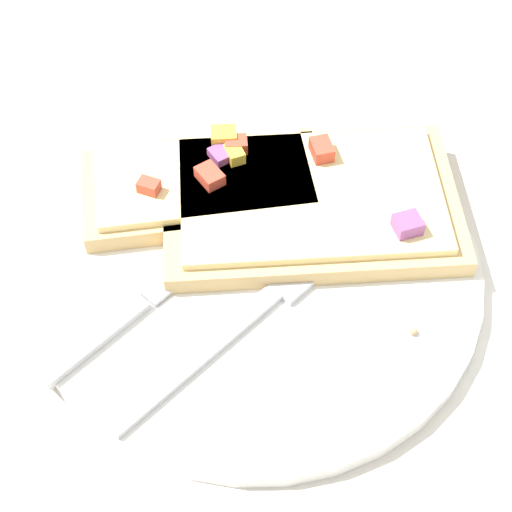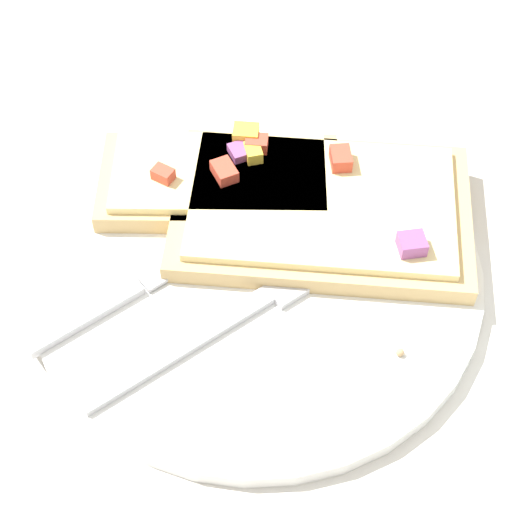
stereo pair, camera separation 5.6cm
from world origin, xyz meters
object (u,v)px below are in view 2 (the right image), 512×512
object	(u,v)px
plate	(256,271)
pizza_slice_corner	(220,179)
knife	(149,277)
fork	(251,305)
pizza_slice_main	(322,209)

from	to	relation	value
plate	pizza_slice_corner	xyz separation A→B (m)	(0.03, 0.07, 0.02)
knife	plate	bearing A→B (deg)	-27.36
plate	knife	distance (m)	0.07
plate	knife	xyz separation A→B (m)	(-0.06, 0.04, 0.01)
knife	pizza_slice_corner	world-z (taller)	pizza_slice_corner
plate	pizza_slice_corner	bearing A→B (deg)	68.13
plate	fork	distance (m)	0.04
pizza_slice_main	plate	bearing A→B (deg)	47.62
knife	pizza_slice_main	bearing A→B (deg)	-12.31
fork	pizza_slice_main	bearing A→B (deg)	20.94
fork	pizza_slice_main	xyz separation A→B (m)	(0.09, 0.02, 0.01)
plate	pizza_slice_main	distance (m)	0.06
fork	pizza_slice_corner	distance (m)	0.11
fork	pizza_slice_corner	xyz separation A→B (m)	(0.05, 0.09, 0.01)
knife	pizza_slice_main	size ratio (longest dim) A/B	0.91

